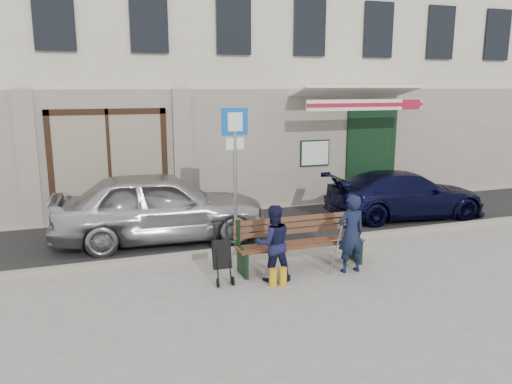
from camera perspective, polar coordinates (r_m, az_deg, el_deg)
name	(u,v)px	position (r m, az deg, el deg)	size (l,w,h in m)	color
ground	(316,273)	(9.10, 6.84, -9.16)	(80.00, 80.00, 0.00)	#9E9991
asphalt_lane	(258,227)	(11.81, 0.23, -4.05)	(60.00, 3.20, 0.01)	#282828
curb	(284,245)	(10.36, 3.19, -6.07)	(60.00, 0.18, 0.12)	#9E9384
building	(202,31)	(16.58, -6.23, 17.83)	(20.00, 8.27, 10.00)	beige
car_silver	(160,206)	(10.84, -10.88, -1.60)	(1.80, 4.47, 1.52)	#AEAEB3
car_navy	(405,194)	(13.16, 16.67, -0.26)	(1.65, 4.07, 1.18)	black
parking_sign	(235,156)	(9.83, -2.41, 4.19)	(0.53, 0.08, 2.86)	gray
bench	(298,244)	(9.18, 4.86, -5.89)	(2.40, 1.17, 0.98)	brown
man	(351,234)	(9.03, 10.80, -4.71)	(0.52, 0.34, 1.41)	#121A32
woman	(273,243)	(8.51, 1.97, -5.84)	(0.65, 0.50, 1.33)	#141739
stroller	(222,256)	(8.50, -3.93, -7.27)	(0.32, 0.44, 1.05)	black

